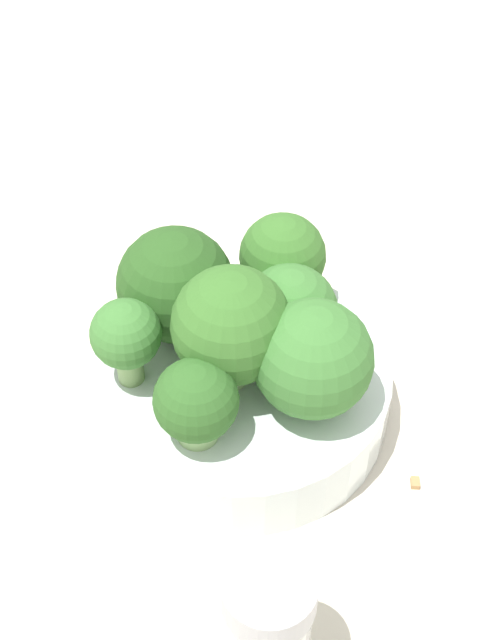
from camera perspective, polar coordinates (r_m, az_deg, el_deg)
name	(u,v)px	position (r m, az deg, el deg)	size (l,w,h in m)	color
ground_plane	(240,410)	(0.47, 0.00, -5.76)	(3.00, 3.00, 0.00)	beige
bowl	(240,389)	(0.46, 0.00, -4.43)	(0.15, 0.15, 0.03)	silver
broccoli_floret_0	(233,327)	(0.41, -0.46, -0.46)	(0.06, 0.06, 0.07)	#8EB770
broccoli_floret_1	(290,260)	(0.46, 3.21, 3.85)	(0.04, 0.04, 0.06)	#8EB770
broccoli_floret_2	(175,285)	(0.45, -4.17, 2.23)	(0.06, 0.06, 0.06)	#7A9E5B
broccoli_floret_3	(126,337)	(0.42, -7.30, -1.07)	(0.03, 0.03, 0.05)	#7A9E5B
broccoli_floret_4	(201,404)	(0.40, -2.51, -5.42)	(0.04, 0.04, 0.05)	#8EB770
broccoli_floret_5	(313,360)	(0.41, 4.68, -2.54)	(0.06, 0.06, 0.06)	#84AD66
broccoli_floret_6	(290,313)	(0.44, 3.19, 0.48)	(0.05, 0.05, 0.05)	#84AD66
pepper_shaker	(267,626)	(0.37, 1.75, -18.98)	(0.04, 0.04, 0.07)	silver
almond_crumb_0	(114,334)	(0.51, -8.09, -0.92)	(0.01, 0.01, 0.01)	tan
almond_crumb_2	(416,481)	(0.45, 11.17, -10.08)	(0.01, 0.00, 0.01)	#AD7F4C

